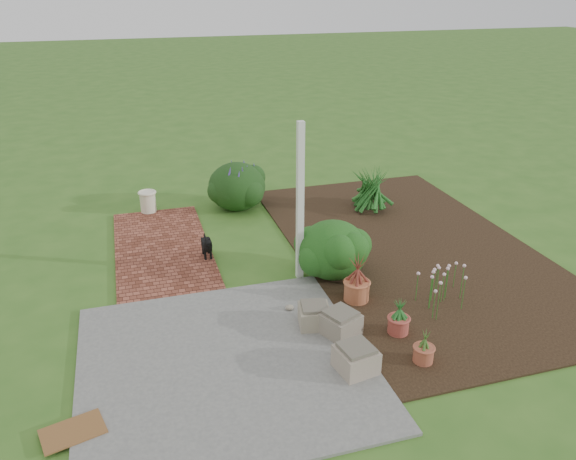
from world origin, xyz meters
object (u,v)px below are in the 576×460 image
object	(u,v)px
black_dog	(207,245)
cream_ceramic_urn	(148,202)
evergreen_shrub	(333,248)
stone_trough_near	(340,324)

from	to	relation	value
black_dog	cream_ceramic_urn	distance (m)	2.50
cream_ceramic_urn	black_dog	bearing A→B (deg)	-71.14
cream_ceramic_urn	evergreen_shrub	bearing A→B (deg)	-53.17
evergreen_shrub	cream_ceramic_urn	bearing A→B (deg)	126.83
black_dog	cream_ceramic_urn	xyz separation A→B (m)	(-0.81, 2.37, -0.03)
stone_trough_near	black_dog	size ratio (longest dim) A/B	0.93
stone_trough_near	evergreen_shrub	bearing A→B (deg)	72.92
stone_trough_near	evergreen_shrub	distance (m)	1.67
black_dog	cream_ceramic_urn	bearing A→B (deg)	108.51
black_dog	evergreen_shrub	size ratio (longest dim) A/B	0.43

